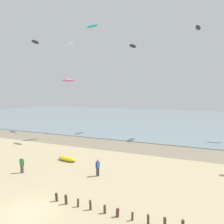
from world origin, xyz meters
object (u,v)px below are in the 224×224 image
Objects in this scene: person_mid_beach at (22,164)px; kite_aloft_6 at (69,44)px; kite_aloft_0 at (68,80)px; kite_aloft_4 at (198,28)px; kite_aloft_5 at (35,42)px; grounded_kite at (67,159)px; person_by_waterline at (98,167)px; kite_aloft_2 at (92,26)px; kite_aloft_3 at (133,46)px.

kite_aloft_6 is at bearing 113.76° from person_mid_beach.
kite_aloft_0 is 25.60m from kite_aloft_4.
person_mid_beach is 0.58× the size of kite_aloft_5.
kite_aloft_4 is (13.65, 21.98, 19.98)m from grounded_kite.
kite_aloft_0 is at bearing 133.03° from person_by_waterline.
kite_aloft_0 is 13.02m from kite_aloft_5.
person_by_waterline is at bearing 161.74° from grounded_kite.
grounded_kite is 0.95× the size of kite_aloft_4.
kite_aloft_5 is (-31.10, -8.01, -1.39)m from kite_aloft_4.
kite_aloft_0 is 0.95× the size of kite_aloft_5.
person_by_waterline is 25.49m from kite_aloft_2.
person_mid_beach is at bearing 42.93° from kite_aloft_0.
grounded_kite is 0.94× the size of kite_aloft_5.
kite_aloft_2 is at bearing -17.19° from kite_aloft_3.
kite_aloft_4 is at bearing 25.51° from kite_aloft_6.
person_mid_beach is 20.19m from kite_aloft_0.
person_by_waterline is at bearing -47.42° from kite_aloft_2.
person_mid_beach is at bearing -46.65° from kite_aloft_6.
kite_aloft_5 is (-9.80, 2.48, 8.21)m from kite_aloft_0.
kite_aloft_5 is at bearing 144.05° from person_by_waterline.
kite_aloft_4 is (12.74, -0.77, 2.07)m from kite_aloft_3.
kite_aloft_3 reaches higher than person_mid_beach.
kite_aloft_2 reaches higher than kite_aloft_6.
kite_aloft_0 is 0.90× the size of kite_aloft_3.
kite_aloft_6 reaches higher than grounded_kite.
person_mid_beach is 32.36m from kite_aloft_6.
person_mid_beach is at bearing -74.60° from kite_aloft_2.
grounded_kite is at bearing 57.92° from kite_aloft_0.
kite_aloft_2 is 0.82× the size of kite_aloft_3.
kite_aloft_4 is (7.93, 24.81, 19.34)m from person_by_waterline.
grounded_kite is 17.27m from kite_aloft_0.
person_by_waterline is 0.58× the size of kite_aloft_5.
person_by_waterline is (7.71, 2.43, 0.00)m from person_mid_beach.
kite_aloft_0 is at bearing -161.57° from kite_aloft_2.
kite_aloft_2 is (-8.59, 14.82, 18.87)m from person_by_waterline.
kite_aloft_2 is 0.87× the size of kite_aloft_4.
kite_aloft_6 is (-18.50, 22.07, 18.18)m from person_by_waterline.
person_by_waterline is 31.24m from kite_aloft_3.
kite_aloft_0 is 10.32m from kite_aloft_2.
kite_aloft_3 is (0.90, 22.75, 17.91)m from grounded_kite.
kite_aloft_5 is at bearing -30.60° from grounded_kite.
person_by_waterline is at bearing 17.47° from person_mid_beach.
kite_aloft_3 is 1.05× the size of kite_aloft_5.
kite_aloft_3 is 14.15m from kite_aloft_6.
kite_aloft_2 is at bearing -16.60° from kite_aloft_6.
kite_aloft_5 reaches higher than kite_aloft_3.
kite_aloft_4 is 32.14m from kite_aloft_5.
kite_aloft_5 is (-15.46, 19.23, 17.95)m from person_mid_beach.
kite_aloft_5 is (-23.17, 16.80, 17.95)m from person_by_waterline.
person_by_waterline is at bearing 12.80° from kite_aloft_3.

